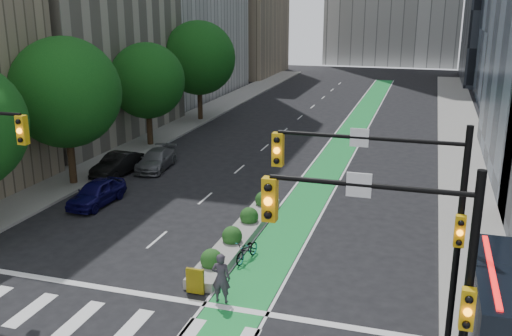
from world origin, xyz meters
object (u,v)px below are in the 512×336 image
Objects in this scene: median_planter at (240,233)px; bicycle at (247,250)px; parked_car_left_near at (97,193)px; parked_car_left_far at (156,160)px; cyclist at (221,278)px; parked_car_left_mid at (117,164)px.

bicycle is at bearing -62.54° from median_planter.
bicycle is 0.44× the size of parked_car_left_near.
cyclist is at bearing -62.68° from parked_car_left_far.
median_planter is 9.25m from parked_car_left_near.
parked_car_left_far is at bearing 51.38° from parked_car_left_mid.
median_planter is 13.04m from parked_car_left_far.
cyclist is 0.46× the size of parked_car_left_mid.
parked_car_left_far is (-9.93, 11.33, 0.16)m from bicycle.
median_planter is 5.63m from cyclist.
parked_car_left_mid reaches higher than parked_car_left_far.
parked_car_left_mid is (-11.67, 9.38, 0.23)m from bicycle.
parked_car_left_near is at bearing 168.08° from bicycle.
median_planter is at bearing -80.67° from cyclist.
cyclist is (1.14, -5.49, 0.60)m from median_planter.
parked_car_left_far is at bearing 142.30° from bicycle.
cyclist reaches higher than bicycle.
median_planter is 5.29× the size of cyclist.
parked_car_left_mid is 2.61m from parked_car_left_far.
bicycle is at bearing -55.48° from parked_car_left_far.
parked_car_left_mid reaches higher than median_planter.
parked_car_left_mid reaches higher than bicycle.
parked_car_left_near is 7.12m from parked_car_left_far.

